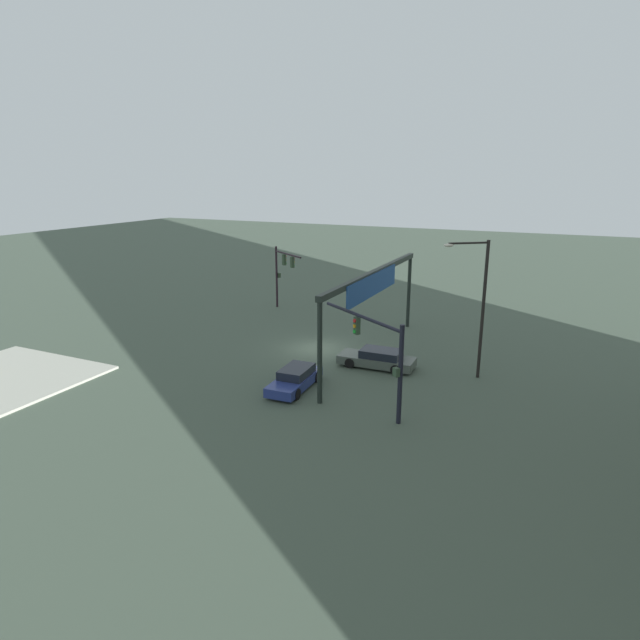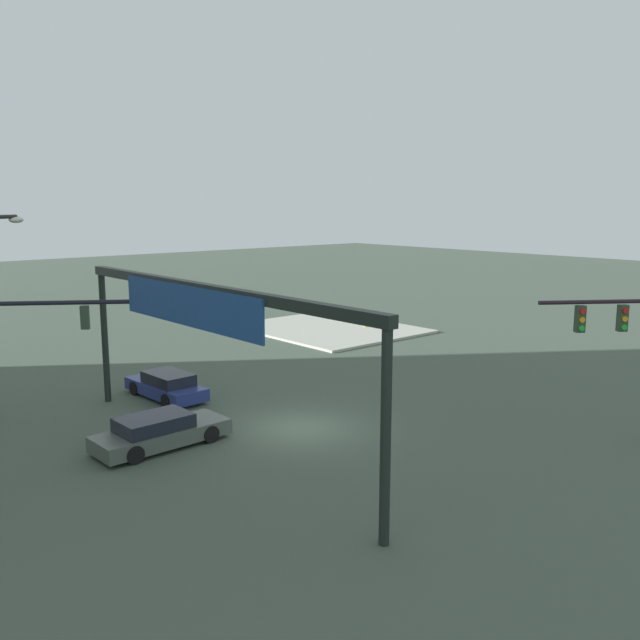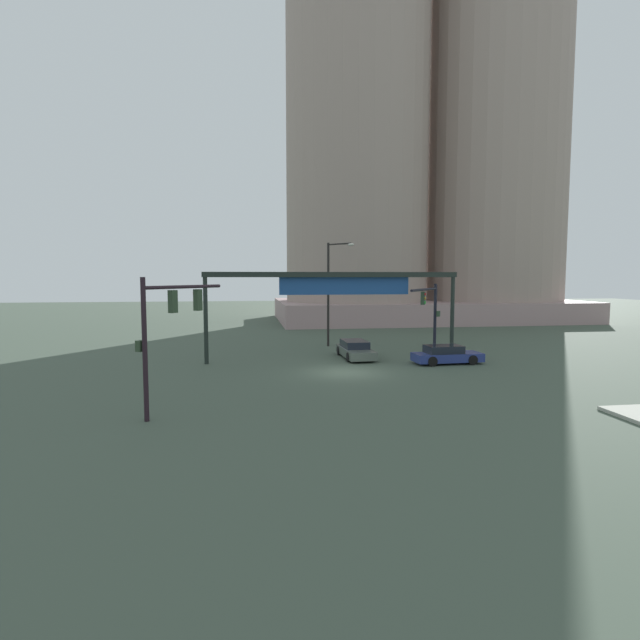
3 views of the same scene
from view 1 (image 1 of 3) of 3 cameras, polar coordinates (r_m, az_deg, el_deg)
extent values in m
plane|color=#415042|center=(38.57, -0.30, -3.06)|extent=(178.82, 178.82, 0.00)
cylinder|color=black|center=(50.24, -4.61, 4.56)|extent=(0.20, 0.20, 5.69)
cylinder|color=black|center=(47.74, -3.43, 6.97)|extent=(2.82, 4.00, 0.15)
cube|color=#2D3F2A|center=(48.49, -3.82, 6.38)|extent=(0.40, 0.41, 0.95)
cylinder|color=red|center=(48.52, -3.65, 6.74)|extent=(0.16, 0.20, 0.20)
cylinder|color=orange|center=(48.56, -3.65, 6.39)|extent=(0.16, 0.20, 0.20)
cylinder|color=green|center=(48.61, -3.64, 6.04)|extent=(0.16, 0.20, 0.20)
cube|color=#2D3F2A|center=(47.10, -2.96, 6.13)|extent=(0.40, 0.41, 0.95)
cylinder|color=red|center=(47.13, -2.79, 6.50)|extent=(0.16, 0.20, 0.20)
cylinder|color=orange|center=(47.17, -2.78, 6.14)|extent=(0.16, 0.20, 0.20)
cylinder|color=green|center=(47.22, -2.78, 5.78)|extent=(0.16, 0.20, 0.20)
cube|color=#2D3F2A|center=(50.32, -4.37, 4.75)|extent=(0.37, 0.38, 0.44)
cylinder|color=black|center=(26.80, 8.50, -5.79)|extent=(0.24, 0.24, 5.14)
cylinder|color=black|center=(28.75, 4.39, 0.39)|extent=(4.05, 5.78, 0.18)
cube|color=#2F4531|center=(29.23, 3.92, -0.60)|extent=(0.40, 0.41, 0.95)
cylinder|color=red|center=(29.06, 3.67, -0.08)|extent=(0.16, 0.20, 0.20)
cylinder|color=orange|center=(29.14, 3.66, -0.65)|extent=(0.16, 0.20, 0.20)
cylinder|color=green|center=(29.23, 3.65, -1.22)|extent=(0.16, 0.20, 0.20)
cube|color=#2F4531|center=(26.57, 8.07, -5.49)|extent=(0.37, 0.38, 0.44)
cylinder|color=black|center=(33.47, 16.86, 0.93)|extent=(0.20, 0.20, 8.43)
cylinder|color=black|center=(32.19, 15.48, 7.86)|extent=(1.55, 2.04, 0.12)
ellipsoid|color=silver|center=(31.67, 13.46, 7.70)|extent=(0.60, 0.66, 0.20)
cylinder|color=black|center=(44.06, 9.38, 2.87)|extent=(0.28, 0.28, 5.66)
cylinder|color=black|center=(28.74, -0.03, -3.59)|extent=(0.28, 0.28, 5.66)
cube|color=black|center=(35.58, 5.80, 5.01)|extent=(17.27, 0.35, 0.35)
cube|color=navy|center=(34.87, 5.65, 3.71)|extent=(8.90, 0.08, 1.41)
cube|color=#485249|center=(35.08, 6.00, -4.28)|extent=(1.97, 4.94, 0.55)
cube|color=black|center=(34.83, 6.48, -3.53)|extent=(1.68, 2.59, 0.50)
cylinder|color=black|center=(34.82, 3.18, -4.58)|extent=(0.24, 0.65, 0.64)
cylinder|color=black|center=(36.33, 4.12, -3.74)|extent=(0.24, 0.65, 0.64)
cylinder|color=black|center=(33.96, 8.00, -5.23)|extent=(0.24, 0.65, 0.64)
cylinder|color=black|center=(35.51, 8.75, -4.34)|extent=(0.24, 0.65, 0.64)
cube|color=navy|center=(31.53, -2.71, -6.51)|extent=(4.56, 1.91, 0.55)
cube|color=black|center=(31.56, -2.52, -5.46)|extent=(2.40, 1.60, 0.50)
cylinder|color=black|center=(30.10, -2.47, -7.84)|extent=(0.65, 0.25, 0.64)
cylinder|color=black|center=(30.75, -5.16, -7.37)|extent=(0.65, 0.25, 0.64)
cylinder|color=black|center=(32.45, -0.39, -6.07)|extent=(0.65, 0.25, 0.64)
cylinder|color=black|center=(33.05, -2.93, -5.68)|extent=(0.65, 0.25, 0.64)
camera|label=2|loc=(52.62, 25.77, 10.00)|focal=37.68mm
camera|label=3|loc=(59.67, -23.94, 7.78)|focal=28.17mm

